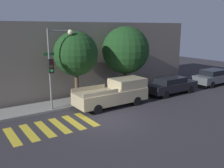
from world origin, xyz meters
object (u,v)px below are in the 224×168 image
Objects in this scene: tree_near_corner at (76,54)px; tree_midblock at (126,50)px; pickup_truck at (115,93)px; sedan_near_corner at (171,85)px; sedan_middle at (213,77)px; traffic_light_pole at (55,59)px.

tree_midblock is (4.40, 0.00, 0.03)m from tree_near_corner.
tree_near_corner is at bearing 180.00° from tree_midblock.
pickup_truck is 3.89m from tree_near_corner.
sedan_near_corner is (5.69, 0.00, -0.17)m from pickup_truck.
tree_midblock is (2.43, 1.99, 2.73)m from pickup_truck.
sedan_middle is at bearing 0.00° from sedan_near_corner.
pickup_truck is at bearing -180.00° from sedan_middle.
sedan_middle is at bearing -4.72° from traffic_light_pole.
sedan_near_corner is 0.84× the size of tree_midblock.
traffic_light_pole is at bearing 175.28° from sedan_middle.
pickup_truck reaches higher than sedan_near_corner.
tree_near_corner is 0.94× the size of tree_midblock.
traffic_light_pole is at bearing -173.40° from tree_midblock.
sedan_near_corner is 8.42m from tree_near_corner.
sedan_near_corner is at bearing -180.00° from sedan_middle.
sedan_near_corner is at bearing -14.55° from tree_near_corner.
pickup_truck is at bearing -45.25° from tree_near_corner.
pickup_truck reaches higher than sedan_middle.
tree_midblock is at bearing 39.35° from pickup_truck.
tree_near_corner is (-7.67, 1.99, 2.87)m from sedan_near_corner.
sedan_near_corner is 5.88m from sedan_middle.
tree_midblock reaches higher than tree_near_corner.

